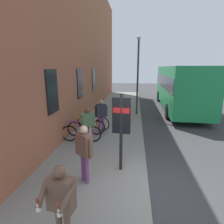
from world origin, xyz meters
TOP-DOWN VIEW (x-y plane):
  - ground at (6.00, -1.00)m, footprint 60.00×60.00m
  - sidewalk_pavement at (8.00, 1.75)m, footprint 24.00×3.50m
  - station_facade at (8.99, 3.80)m, footprint 22.00×0.65m
  - bicycle_far_end at (2.87, 2.70)m, footprint 0.48×1.77m
  - bicycle_leaning_wall at (3.63, 2.66)m, footprint 0.65×1.71m
  - bicycle_by_door at (4.50, 2.54)m, footprint 0.50×1.75m
  - transit_info_sign at (0.82, 0.83)m, footprint 0.14×0.56m
  - city_bus at (10.86, -3.00)m, footprint 10.57×2.88m
  - pedestrian_crossing_street at (2.75, 2.36)m, footprint 0.31×0.58m
  - pedestrian_near_bus at (0.04, 1.77)m, footprint 0.47×0.52m
  - pedestrian_by_facade at (4.14, 2.05)m, footprint 0.41×0.58m
  - tourist_with_hotdogs at (-1.95, 1.63)m, footprint 0.60×0.61m
  - street_lamp at (8.14, 0.30)m, footprint 0.28×0.28m

SIDE VIEW (x-z plane):
  - ground at x=6.00m, z-range 0.00..0.00m
  - sidewalk_pavement at x=8.00m, z-range 0.00..0.12m
  - bicycle_far_end at x=2.87m, z-range 0.02..1.00m
  - bicycle_leaning_wall at x=3.63m, z-range 0.02..1.00m
  - bicycle_by_door at x=4.50m, z-range 0.02..1.00m
  - pedestrian_crossing_street at x=2.75m, z-range 0.29..1.83m
  - tourist_with_hotdogs at x=-1.95m, z-range 0.31..1.91m
  - pedestrian_by_facade at x=4.14m, z-range 0.30..1.95m
  - pedestrian_near_bus at x=0.04m, z-range 0.30..1.95m
  - transit_info_sign at x=0.82m, z-range 0.52..2.92m
  - city_bus at x=10.86m, z-range 0.24..3.59m
  - street_lamp at x=8.14m, z-range 0.60..5.74m
  - station_facade at x=8.99m, z-range -0.01..9.98m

